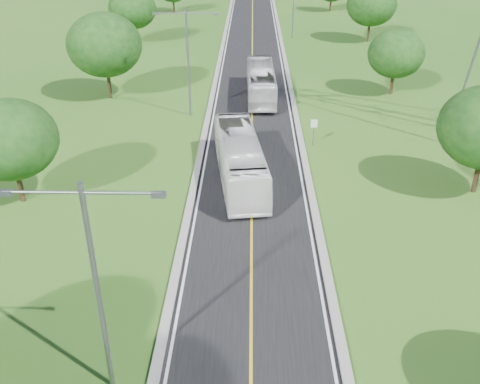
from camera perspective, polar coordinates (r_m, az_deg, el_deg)
name	(u,v)px	position (r m, az deg, el deg)	size (l,w,h in m)	color
ground	(252,72)	(66.81, 1.31, 12.70)	(260.00, 260.00, 0.00)	#275A19
road	(252,59)	(72.58, 1.32, 14.04)	(8.00, 150.00, 0.06)	black
curb_left	(220,58)	(72.68, -2.14, 14.12)	(0.50, 150.00, 0.22)	gray
curb_right	(285,58)	(72.70, 4.77, 14.04)	(0.50, 150.00, 0.22)	gray
speed_limit_sign	(314,128)	(45.76, 7.87, 6.78)	(0.55, 0.09, 2.40)	slate
streetlight_near_left	(95,276)	(21.36, -15.18, -8.67)	(5.90, 0.25, 10.00)	slate
streetlight_mid_left	(188,54)	(51.11, -5.59, 14.40)	(5.90, 0.25, 10.00)	slate
tree_lb	(10,139)	(38.49, -23.34, 5.17)	(6.30, 6.30, 7.33)	black
tree_lc	(105,45)	(57.66, -14.25, 14.97)	(7.56, 7.56, 8.79)	black
tree_ld	(132,8)	(81.12, -11.41, 18.67)	(6.72, 6.72, 7.82)	black
tree_rc	(396,54)	(59.89, 16.31, 13.98)	(5.88, 5.88, 6.84)	black
tree_rd	(372,4)	(83.05, 13.86, 18.86)	(7.14, 7.14, 8.30)	black
bus_outbound	(261,82)	(57.03, 2.25, 11.61)	(2.75, 11.76, 3.27)	silver
bus_inbound	(240,159)	(39.33, -0.01, 3.53)	(2.87, 12.25, 3.41)	white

